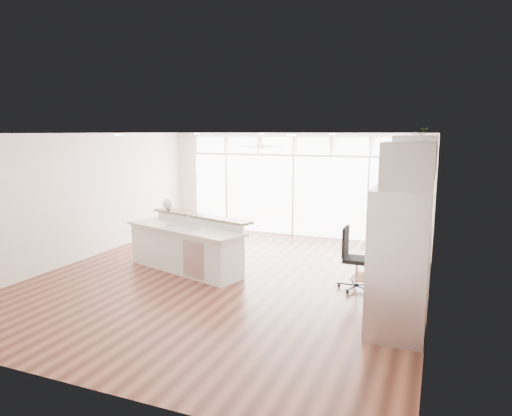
% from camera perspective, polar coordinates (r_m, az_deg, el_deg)
% --- Properties ---
extents(floor, '(7.00, 8.00, 0.02)m').
position_cam_1_polar(floor, '(8.74, -3.16, -8.75)').
color(floor, '#441F15').
rests_on(floor, ground).
extents(ceiling, '(7.00, 8.00, 0.02)m').
position_cam_1_polar(ceiling, '(8.30, -3.34, 9.31)').
color(ceiling, white).
rests_on(ceiling, wall_back).
extents(wall_back, '(7.00, 0.04, 2.70)m').
position_cam_1_polar(wall_back, '(12.12, 4.82, 2.95)').
color(wall_back, silver).
rests_on(wall_back, floor).
extents(wall_front, '(7.00, 0.04, 2.70)m').
position_cam_1_polar(wall_front, '(5.17, -22.56, -6.69)').
color(wall_front, silver).
rests_on(wall_front, floor).
extents(wall_left, '(0.04, 8.00, 2.70)m').
position_cam_1_polar(wall_left, '(10.38, -21.02, 1.25)').
color(wall_left, silver).
rests_on(wall_left, floor).
extents(wall_right, '(0.04, 8.00, 2.70)m').
position_cam_1_polar(wall_right, '(7.64, 21.28, -1.54)').
color(wall_right, silver).
rests_on(wall_right, floor).
extents(glass_wall, '(5.80, 0.06, 2.08)m').
position_cam_1_polar(glass_wall, '(12.10, 4.72, 1.51)').
color(glass_wall, white).
rests_on(glass_wall, wall_back).
extents(transom_row, '(5.90, 0.06, 0.40)m').
position_cam_1_polar(transom_row, '(11.99, 4.80, 7.82)').
color(transom_row, white).
rests_on(transom_row, wall_back).
extents(desk_window, '(0.04, 0.85, 0.85)m').
position_cam_1_polar(desk_window, '(7.90, 21.11, 0.30)').
color(desk_window, white).
rests_on(desk_window, wall_right).
extents(ceiling_fan, '(1.16, 1.16, 0.32)m').
position_cam_1_polar(ceiling_fan, '(11.08, 0.55, 8.23)').
color(ceiling_fan, white).
rests_on(ceiling_fan, ceiling).
extents(recessed_lights, '(3.40, 3.00, 0.02)m').
position_cam_1_polar(recessed_lights, '(8.48, -2.75, 9.18)').
color(recessed_lights, white).
rests_on(recessed_lights, ceiling).
extents(oven_cabinet, '(0.64, 1.20, 2.50)m').
position_cam_1_polar(oven_cabinet, '(9.43, 19.42, -0.04)').
color(oven_cabinet, white).
rests_on(oven_cabinet, floor).
extents(desk_nook, '(0.72, 1.30, 0.76)m').
position_cam_1_polar(desk_nook, '(8.17, 18.28, -7.69)').
color(desk_nook, white).
rests_on(desk_nook, floor).
extents(upper_cabinets, '(0.64, 1.30, 0.64)m').
position_cam_1_polar(upper_cabinets, '(7.83, 19.33, 6.22)').
color(upper_cabinets, white).
rests_on(upper_cabinets, wall_right).
extents(refrigerator, '(0.76, 0.90, 2.00)m').
position_cam_1_polar(refrigerator, '(6.41, 17.39, -6.56)').
color(refrigerator, silver).
rests_on(refrigerator, floor).
extents(fridge_cabinet, '(0.64, 0.90, 0.60)m').
position_cam_1_polar(fridge_cabinet, '(6.19, 18.54, 5.06)').
color(fridge_cabinet, white).
rests_on(fridge_cabinet, wall_right).
extents(framed_photos, '(0.06, 0.22, 0.80)m').
position_cam_1_polar(framed_photos, '(8.54, 21.13, -0.08)').
color(framed_photos, black).
rests_on(framed_photos, wall_right).
extents(kitchen_island, '(2.86, 1.77, 1.07)m').
position_cam_1_polar(kitchen_island, '(9.14, -8.90, -4.49)').
color(kitchen_island, white).
rests_on(kitchen_island, floor).
extents(rug, '(0.85, 0.63, 0.01)m').
position_cam_1_polar(rug, '(8.96, 14.67, -8.49)').
color(rug, '#32210F').
rests_on(rug, floor).
extents(office_chair, '(0.57, 0.53, 1.09)m').
position_cam_1_polar(office_chair, '(8.14, 12.52, -6.26)').
color(office_chair, black).
rests_on(office_chair, floor).
extents(fishbowl, '(0.29, 0.29, 0.24)m').
position_cam_1_polar(fishbowl, '(9.98, -10.93, 0.45)').
color(fishbowl, silver).
rests_on(fishbowl, kitchen_island).
extents(monitor, '(0.10, 0.45, 0.38)m').
position_cam_1_polar(monitor, '(8.03, 17.92, -3.77)').
color(monitor, black).
rests_on(monitor, desk_nook).
extents(keyboard, '(0.17, 0.36, 0.02)m').
position_cam_1_polar(keyboard, '(8.08, 16.65, -4.93)').
color(keyboard, silver).
rests_on(keyboard, desk_nook).
extents(potted_plant, '(0.31, 0.33, 0.24)m').
position_cam_1_polar(potted_plant, '(9.32, 19.88, 8.28)').
color(potted_plant, '#376129').
rests_on(potted_plant, oven_cabinet).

